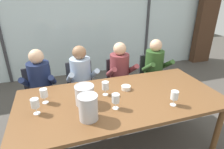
% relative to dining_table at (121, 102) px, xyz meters
% --- Properties ---
extents(ground, '(14.00, 14.00, 0.00)m').
position_rel_dining_table_xyz_m(ground, '(0.00, 1.00, -0.71)').
color(ground, '#4C4742').
extents(window_glass_panel, '(7.62, 0.03, 2.60)m').
position_rel_dining_table_xyz_m(window_glass_panel, '(0.00, 2.68, 0.59)').
color(window_glass_panel, silver).
rests_on(window_glass_panel, ground).
extents(window_mullion_right, '(0.06, 0.06, 2.60)m').
position_rel_dining_table_xyz_m(window_mullion_right, '(1.72, 2.66, 0.59)').
color(window_mullion_right, '#38383D').
rests_on(window_mullion_right, ground).
extents(hillside_vineyard, '(13.62, 2.40, 1.54)m').
position_rel_dining_table_xyz_m(hillside_vineyard, '(0.00, 6.90, 0.06)').
color(hillside_vineyard, '#568942').
rests_on(hillside_vineyard, ground).
extents(curtain_heavy_drape, '(0.56, 0.20, 2.60)m').
position_rel_dining_table_xyz_m(curtain_heavy_drape, '(3.46, 2.50, 0.59)').
color(curtain_heavy_drape, '#472D1E').
rests_on(curtain_heavy_drape, ground).
extents(dining_table, '(2.42, 1.14, 0.78)m').
position_rel_dining_table_xyz_m(dining_table, '(0.00, 0.00, 0.00)').
color(dining_table, brown).
rests_on(dining_table, ground).
extents(chair_near_curtain, '(0.48, 0.48, 0.88)m').
position_rel_dining_table_xyz_m(chair_near_curtain, '(-0.99, 0.96, -0.20)').
color(chair_near_curtain, '#232328').
rests_on(chair_near_curtain, ground).
extents(chair_left_of_center, '(0.47, 0.47, 0.88)m').
position_rel_dining_table_xyz_m(chair_left_of_center, '(-0.35, 0.99, -0.20)').
color(chair_left_of_center, '#232328').
rests_on(chair_left_of_center, ground).
extents(chair_center, '(0.49, 0.49, 0.88)m').
position_rel_dining_table_xyz_m(chair_center, '(0.35, 0.98, -0.20)').
color(chair_center, '#232328').
rests_on(chair_center, ground).
extents(chair_right_of_center, '(0.44, 0.44, 0.88)m').
position_rel_dining_table_xyz_m(chair_right_of_center, '(0.99, 0.99, -0.20)').
color(chair_right_of_center, '#232328').
rests_on(chair_right_of_center, ground).
extents(person_navy_polo, '(0.49, 0.63, 1.20)m').
position_rel_dining_table_xyz_m(person_navy_polo, '(-0.95, 0.84, -0.03)').
color(person_navy_polo, '#192347').
rests_on(person_navy_polo, ground).
extents(person_pale_blue_shirt, '(0.49, 0.63, 1.20)m').
position_rel_dining_table_xyz_m(person_pale_blue_shirt, '(-0.33, 0.84, -0.03)').
color(person_pale_blue_shirt, '#9EB2D1').
rests_on(person_pale_blue_shirt, ground).
extents(person_maroon_top, '(0.48, 0.62, 1.20)m').
position_rel_dining_table_xyz_m(person_maroon_top, '(0.32, 0.84, -0.03)').
color(person_maroon_top, brown).
rests_on(person_maroon_top, ground).
extents(person_olive_shirt, '(0.48, 0.62, 1.20)m').
position_rel_dining_table_xyz_m(person_olive_shirt, '(0.97, 0.84, -0.03)').
color(person_olive_shirt, '#2D5123').
rests_on(person_olive_shirt, ground).
extents(ice_bucket_primary, '(0.22, 0.22, 0.22)m').
position_rel_dining_table_xyz_m(ice_bucket_primary, '(-0.43, 0.00, 0.18)').
color(ice_bucket_primary, '#B7B7BC').
rests_on(ice_bucket_primary, dining_table).
extents(ice_bucket_secondary, '(0.20, 0.20, 0.27)m').
position_rel_dining_table_xyz_m(ice_bucket_secondary, '(-0.45, -0.29, 0.20)').
color(ice_bucket_secondary, '#B7B7BC').
rests_on(ice_bucket_secondary, dining_table).
extents(tasting_bowl, '(0.12, 0.12, 0.05)m').
position_rel_dining_table_xyz_m(tasting_bowl, '(0.13, 0.16, 0.09)').
color(tasting_bowl, silver).
rests_on(tasting_bowl, dining_table).
extents(wine_glass_by_left_taster, '(0.08, 0.08, 0.17)m').
position_rel_dining_table_xyz_m(wine_glass_by_left_taster, '(-0.86, 0.16, 0.18)').
color(wine_glass_by_left_taster, silver).
rests_on(wine_glass_by_left_taster, dining_table).
extents(wine_glass_near_bucket, '(0.08, 0.08, 0.17)m').
position_rel_dining_table_xyz_m(wine_glass_near_bucket, '(-0.14, -0.20, 0.18)').
color(wine_glass_near_bucket, silver).
rests_on(wine_glass_near_bucket, dining_table).
extents(wine_glass_center_pour, '(0.08, 0.08, 0.17)m').
position_rel_dining_table_xyz_m(wine_glass_center_pour, '(-0.16, 0.12, 0.18)').
color(wine_glass_center_pour, silver).
rests_on(wine_glass_center_pour, dining_table).
extents(wine_glass_by_right_taster, '(0.08, 0.08, 0.17)m').
position_rel_dining_table_xyz_m(wine_glass_by_right_taster, '(0.50, -0.33, 0.18)').
color(wine_glass_by_right_taster, silver).
rests_on(wine_glass_by_right_taster, dining_table).
extents(wine_glass_spare_empty, '(0.08, 0.08, 0.17)m').
position_rel_dining_table_xyz_m(wine_glass_spare_empty, '(-0.95, -0.03, 0.18)').
color(wine_glass_spare_empty, silver).
rests_on(wine_glass_spare_empty, dining_table).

